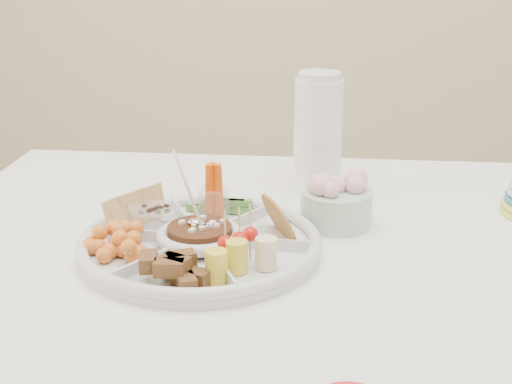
# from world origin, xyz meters

# --- Properties ---
(party_tray) EXTENTS (0.41, 0.41, 0.04)m
(party_tray) POSITION_xyz_m (-0.26, -0.03, 0.78)
(party_tray) COLOR silver
(party_tray) RESTS_ON dining_table
(bean_dip) EXTENTS (0.11, 0.11, 0.04)m
(bean_dip) POSITION_xyz_m (-0.26, -0.03, 0.79)
(bean_dip) COLOR #492F1D
(bean_dip) RESTS_ON party_tray
(tortillas) EXTENTS (0.11, 0.11, 0.06)m
(tortillas) POSITION_xyz_m (-0.14, 0.02, 0.80)
(tortillas) COLOR #B27F3A
(tortillas) RESTS_ON party_tray
(carrot_cucumber) EXTENTS (0.11, 0.11, 0.10)m
(carrot_cucumber) POSITION_xyz_m (-0.25, 0.10, 0.82)
(carrot_cucumber) COLOR #FD5B0C
(carrot_cucumber) RESTS_ON party_tray
(pita_raisins) EXTENTS (0.13, 0.13, 0.06)m
(pita_raisins) POSITION_xyz_m (-0.37, 0.04, 0.80)
(pita_raisins) COLOR tan
(pita_raisins) RESTS_ON party_tray
(cherries) EXTENTS (0.12, 0.12, 0.04)m
(cherries) POSITION_xyz_m (-0.38, -0.09, 0.79)
(cherries) COLOR orange
(cherries) RESTS_ON party_tray
(granola_chunks) EXTENTS (0.12, 0.12, 0.05)m
(granola_chunks) POSITION_xyz_m (-0.27, -0.16, 0.79)
(granola_chunks) COLOR brown
(granola_chunks) RESTS_ON party_tray
(banana_tomato) EXTENTS (0.11, 0.11, 0.09)m
(banana_tomato) POSITION_xyz_m (-0.15, -0.11, 0.82)
(banana_tomato) COLOR #DAC483
(banana_tomato) RESTS_ON party_tray
(cup_stack) EXTENTS (0.10, 0.10, 0.21)m
(cup_stack) POSITION_xyz_m (-0.08, 0.32, 0.87)
(cup_stack) COLOR white
(cup_stack) RESTS_ON dining_table
(thermos) EXTENTS (0.10, 0.10, 0.24)m
(thermos) POSITION_xyz_m (-0.08, 0.28, 0.88)
(thermos) COLOR white
(thermos) RESTS_ON dining_table
(flower_bowl) EXTENTS (0.16, 0.16, 0.09)m
(flower_bowl) POSITION_xyz_m (-0.04, 0.11, 0.81)
(flower_bowl) COLOR #A4C8B1
(flower_bowl) RESTS_ON dining_table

